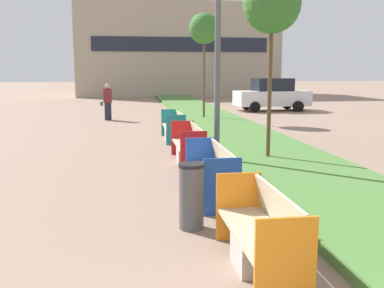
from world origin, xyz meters
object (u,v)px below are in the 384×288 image
Objects in this scene: bench_red_frame at (189,148)px; bench_orange_frame at (261,239)px; bench_teal_frame at (174,129)px; sapling_tree_far at (204,29)px; parked_car_distant at (272,95)px; bench_blue_frame at (212,177)px; pedestrian_walking at (108,102)px; litter_bin at (191,196)px; sapling_tree_near at (272,5)px.

bench_orange_frame is at bearing -90.03° from bench_red_frame.
bench_red_frame and bench_teal_frame have the same top height.
bench_teal_frame is 0.43× the size of sapling_tree_far.
parked_car_distant is at bearing 71.61° from bench_orange_frame.
bench_blue_frame is 1.32× the size of pedestrian_walking.
sapling_tree_far is 1.13× the size of parked_car_distant.
parked_car_distant is at bearing 64.29° from bench_red_frame.
litter_bin reaches higher than bench_red_frame.
parked_car_distant is at bearing 71.61° from sapling_tree_near.
bench_blue_frame is 1.73m from litter_bin.
sapling_tree_far is (0.00, 9.68, 0.29)m from sapling_tree_near.
sapling_tree_near is at bearing 59.81° from litter_bin.
sapling_tree_near is at bearing -90.00° from sapling_tree_far.
parked_car_distant is at bearing 56.58° from bench_teal_frame.
bench_blue_frame and bench_teal_frame have the same top height.
bench_orange_frame is at bearing -67.26° from litter_bin.
bench_blue_frame is 6.93m from bench_teal_frame.
bench_orange_frame is 0.45× the size of parked_car_distant.
bench_red_frame is at bearing 168.73° from sapling_tree_near.
litter_bin is 0.21× the size of sapling_tree_near.
litter_bin reaches higher than bench_teal_frame.
parked_car_distant reaches higher than bench_blue_frame.
sapling_tree_far is at bearing -139.30° from parked_car_distant.
litter_bin is at bearing -97.32° from bench_red_frame.
litter_bin is (-0.62, -4.79, 0.12)m from bench_red_frame.
bench_teal_frame is 6.88m from pedestrian_walking.
bench_red_frame is at bearing 89.97° from bench_orange_frame.
parked_car_distant is at bearing 22.25° from pedestrian_walking.
sapling_tree_near is (2.56, 4.40, 3.35)m from litter_bin.
parked_car_distant reaches higher than litter_bin.
sapling_tree_far is at bearing 81.13° from bench_blue_frame.
litter_bin is (-0.61, -8.55, 0.12)m from bench_teal_frame.
sapling_tree_far is (1.95, 9.29, 3.76)m from bench_red_frame.
bench_red_frame is 0.51× the size of parked_car_distant.
bench_orange_frame is 16.12m from sapling_tree_far.
pedestrian_walking is (-2.45, 6.41, 0.49)m from bench_teal_frame.
sapling_tree_near is 2.70× the size of pedestrian_walking.
sapling_tree_far reaches higher than litter_bin.
bench_teal_frame is at bearing 90.01° from bench_red_frame.
sapling_tree_near reaches higher than pedestrian_walking.
sapling_tree_near reaches higher than bench_red_frame.
bench_blue_frame is 4.86m from sapling_tree_near.
sapling_tree_far is (1.95, 15.55, 3.77)m from bench_orange_frame.
sapling_tree_far reaches higher than bench_teal_frame.
bench_blue_frame is 3.18m from bench_red_frame.
parked_car_distant reaches higher than bench_orange_frame.
sapling_tree_far reaches higher than pedestrian_walking.
sapling_tree_far reaches higher than bench_blue_frame.
litter_bin is at bearing -110.88° from bench_blue_frame.
bench_red_frame is (-0.00, 3.18, -0.00)m from bench_blue_frame.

